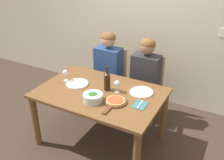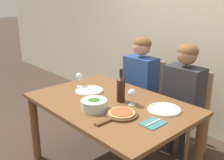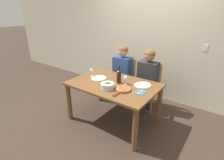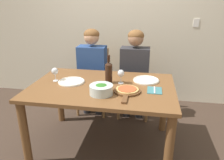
% 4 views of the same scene
% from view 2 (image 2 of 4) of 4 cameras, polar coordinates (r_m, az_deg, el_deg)
% --- Properties ---
extents(back_wall, '(10.00, 0.06, 2.70)m').
position_cam_2_polar(back_wall, '(3.29, 17.98, 11.82)').
color(back_wall, beige).
rests_on(back_wall, ground).
extents(dining_table, '(1.48, 0.98, 0.73)m').
position_cam_2_polar(dining_table, '(2.43, -0.40, -7.22)').
color(dining_table, brown).
rests_on(dining_table, ground).
extents(chair_left, '(0.42, 0.42, 0.91)m').
position_cam_2_polar(chair_left, '(3.25, 7.24, -3.26)').
color(chair_left, '#9E7042').
rests_on(chair_left, ground).
extents(chair_right, '(0.42, 0.42, 0.91)m').
position_cam_2_polar(chair_right, '(2.93, 15.99, -6.21)').
color(chair_right, '#9E7042').
rests_on(chair_right, ground).
extents(person_woman, '(0.47, 0.51, 1.21)m').
position_cam_2_polar(person_woman, '(3.09, 6.05, 0.36)').
color(person_woman, '#28282D').
rests_on(person_woman, ground).
extents(person_man, '(0.47, 0.51, 1.21)m').
position_cam_2_polar(person_man, '(2.76, 15.17, -2.36)').
color(person_man, '#28282D').
rests_on(person_man, ground).
extents(wine_bottle, '(0.08, 0.08, 0.30)m').
position_cam_2_polar(wine_bottle, '(2.35, 1.94, -1.85)').
color(wine_bottle, black).
rests_on(wine_bottle, dining_table).
extents(broccoli_bowl, '(0.22, 0.22, 0.10)m').
position_cam_2_polar(broccoli_bowl, '(2.21, -3.92, -5.38)').
color(broccoli_bowl, silver).
rests_on(broccoli_bowl, dining_table).
extents(dinner_plate_left, '(0.28, 0.28, 0.02)m').
position_cam_2_polar(dinner_plate_left, '(2.64, -4.95, -2.29)').
color(dinner_plate_left, silver).
rests_on(dinner_plate_left, dining_table).
extents(dinner_plate_right, '(0.28, 0.28, 0.02)m').
position_cam_2_polar(dinner_plate_right, '(2.25, 11.32, -6.28)').
color(dinner_plate_right, silver).
rests_on(dinner_plate_right, dining_table).
extents(pizza_on_board, '(0.26, 0.40, 0.04)m').
position_cam_2_polar(pizza_on_board, '(2.11, 1.90, -7.42)').
color(pizza_on_board, brown).
rests_on(pizza_on_board, dining_table).
extents(wine_glass_left, '(0.07, 0.07, 0.15)m').
position_cam_2_polar(wine_glass_left, '(2.76, -7.20, 0.60)').
color(wine_glass_left, silver).
rests_on(wine_glass_left, dining_table).
extents(wine_glass_right, '(0.07, 0.07, 0.15)m').
position_cam_2_polar(wine_glass_right, '(2.28, 4.35, -3.04)').
color(wine_glass_right, silver).
rests_on(wine_glass_right, dining_table).
extents(fork_on_napkin, '(0.14, 0.18, 0.01)m').
position_cam_2_polar(fork_on_napkin, '(2.02, 8.89, -9.28)').
color(fork_on_napkin, '#387075').
rests_on(fork_on_napkin, dining_table).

